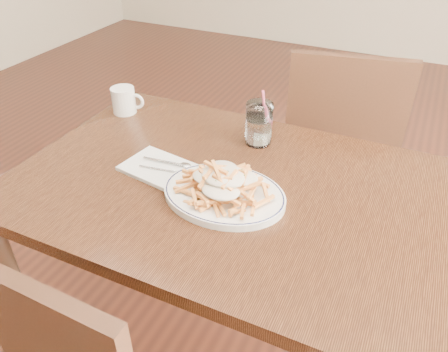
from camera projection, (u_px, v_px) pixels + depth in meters
The scene contains 9 objects.
floor at pixel (228, 345), 1.64m from camera, with size 7.00×7.00×0.00m, color black.
table at pixel (229, 205), 1.25m from camera, with size 1.20×0.80×0.75m.
chair_far at pixel (339, 144), 1.81m from camera, with size 0.51×0.51×0.94m.
fries_plate at pixel (224, 194), 1.15m from camera, with size 0.39×0.36×0.02m.
loaded_fries at pixel (224, 180), 1.12m from camera, with size 0.25×0.21×0.07m.
napkin at pixel (162, 169), 1.25m from camera, with size 0.22×0.15×0.01m, color silver.
cutlery at pixel (162, 166), 1.25m from camera, with size 0.17×0.08×0.01m.
water_glass at pixel (259, 126), 1.36m from camera, with size 0.08×0.08×0.18m.
coffee_mug at pixel (124, 100), 1.54m from camera, with size 0.12×0.08×0.09m.
Camera 1 is at (0.40, -0.89, 1.45)m, focal length 35.00 mm.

